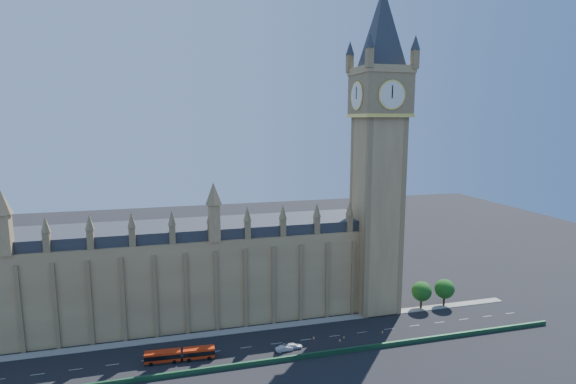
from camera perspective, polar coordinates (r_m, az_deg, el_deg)
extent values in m
plane|color=black|center=(122.03, -3.39, -18.87)|extent=(400.00, 400.00, 0.00)
cube|color=#957348|center=(135.39, -15.97, -10.54)|extent=(120.00, 20.00, 25.00)
cube|color=#2D3035|center=(131.44, -16.24, -4.78)|extent=(120.00, 18.00, 3.00)
cube|color=#957348|center=(136.43, 11.14, -3.00)|extent=(12.00, 12.00, 58.00)
cube|color=olive|center=(133.66, 11.61, 11.83)|extent=(14.00, 14.00, 12.00)
cylinder|color=silver|center=(127.30, 13.06, 11.93)|extent=(7.20, 0.30, 7.20)
cube|color=#957348|center=(134.20, 11.70, 14.82)|extent=(14.50, 14.50, 2.00)
cube|color=#1E4C2D|center=(114.02, -2.43, -20.67)|extent=(160.00, 0.60, 1.20)
cube|color=gray|center=(130.31, -4.26, -16.92)|extent=(160.00, 3.00, 0.16)
cylinder|color=#382619|center=(147.54, 16.54, -13.27)|extent=(0.70, 0.70, 4.00)
sphere|color=#194512|center=(146.26, 16.60, -12.00)|extent=(6.00, 6.00, 6.00)
sphere|color=#194512|center=(146.69, 16.82, -11.69)|extent=(4.38, 4.38, 4.38)
cylinder|color=#382619|center=(151.65, 19.19, -12.77)|extent=(0.70, 0.70, 4.00)
sphere|color=#194512|center=(150.42, 19.26, -11.53)|extent=(6.00, 6.00, 6.00)
sphere|color=#194512|center=(150.87, 19.46, -11.24)|extent=(4.38, 4.38, 4.38)
cube|color=red|center=(117.83, -15.61, -19.52)|extent=(8.51, 2.81, 2.80)
cube|color=red|center=(117.45, -11.23, -19.45)|extent=(7.58, 2.76, 2.80)
cube|color=black|center=(117.67, -15.62, -19.38)|extent=(8.56, 2.87, 1.06)
cube|color=black|center=(117.29, -11.24, -19.30)|extent=(7.63, 2.81, 1.06)
cylinder|color=black|center=(117.64, -13.54, -19.56)|extent=(0.89, 2.28, 2.24)
cylinder|color=black|center=(117.50, -17.02, -20.19)|extent=(0.95, 0.33, 0.93)
cylinder|color=black|center=(119.53, -16.91, -19.65)|extent=(0.95, 0.33, 0.93)
cylinder|color=black|center=(117.07, -14.24, -20.18)|extent=(0.95, 0.33, 0.93)
cylinder|color=black|center=(119.11, -14.18, -19.64)|extent=(0.95, 0.33, 0.93)
cylinder|color=black|center=(116.92, -12.46, -20.15)|extent=(0.95, 0.33, 0.93)
cylinder|color=black|center=(118.96, -12.44, -19.61)|extent=(0.95, 0.33, 0.93)
cylinder|color=black|center=(116.88, -9.97, -20.08)|extent=(0.95, 0.33, 0.93)
cylinder|color=black|center=(118.92, -10.00, -19.54)|extent=(0.95, 0.33, 0.93)
imported|color=#3E4046|center=(120.99, 0.16, -18.76)|extent=(4.00, 1.93, 1.32)
imported|color=#A6A7AD|center=(118.97, -0.47, -19.24)|extent=(4.43, 1.82, 1.43)
imported|color=white|center=(120.11, 0.67, -18.97)|extent=(4.72, 1.94, 1.37)
cube|color=black|center=(125.97, 7.12, -17.97)|extent=(0.41, 0.41, 0.04)
cone|color=orange|center=(125.84, 7.12, -17.85)|extent=(0.45, 0.45, 0.63)
cylinder|color=white|center=(125.80, 7.12, -17.81)|extent=(0.30, 0.30, 0.11)
cube|color=black|center=(124.88, 3.29, -18.16)|extent=(0.48, 0.48, 0.04)
cone|color=orange|center=(124.72, 3.29, -18.02)|extent=(0.52, 0.52, 0.75)
cylinder|color=white|center=(124.67, 3.29, -17.97)|extent=(0.37, 0.37, 0.13)
cube|color=black|center=(124.30, 6.61, -18.35)|extent=(0.50, 0.50, 0.04)
cone|color=#FF530D|center=(124.15, 6.61, -18.22)|extent=(0.55, 0.55, 0.68)
cylinder|color=white|center=(124.10, 6.61, -18.18)|extent=(0.33, 0.33, 0.12)
cube|color=black|center=(130.28, 11.89, -17.14)|extent=(0.49, 0.49, 0.04)
cone|color=orange|center=(130.14, 11.90, -17.02)|extent=(0.54, 0.54, 0.65)
cylinder|color=white|center=(130.10, 11.90, -16.98)|extent=(0.32, 0.32, 0.11)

